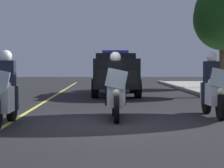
{
  "coord_description": "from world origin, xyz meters",
  "views": [
    {
      "loc": [
        9.6,
        -0.18,
        1.37
      ],
      "look_at": [
        -0.98,
        0.0,
        0.9
      ],
      "focal_mm": 67.82,
      "sensor_mm": 36.0,
      "label": 1
    }
  ],
  "objects_px": {
    "police_motorcycle_lead_right": "(116,92)",
    "police_suv": "(115,72)",
    "tree_behind_suv": "(223,19)",
    "police_motorcycle_lead_left": "(5,95)",
    "police_motorcycle_trailing": "(213,90)"
  },
  "relations": [
    {
      "from": "police_motorcycle_trailing",
      "to": "police_suv",
      "type": "xyz_separation_m",
      "value": [
        -8.1,
        -2.4,
        0.37
      ]
    },
    {
      "from": "police_motorcycle_lead_right",
      "to": "police_motorcycle_trailing",
      "type": "xyz_separation_m",
      "value": [
        -0.43,
        2.61,
        0.0
      ]
    },
    {
      "from": "police_motorcycle_trailing",
      "to": "tree_behind_suv",
      "type": "xyz_separation_m",
      "value": [
        -13.16,
        3.91,
        3.33
      ]
    },
    {
      "from": "police_motorcycle_trailing",
      "to": "police_suv",
      "type": "distance_m",
      "value": 8.45
    },
    {
      "from": "tree_behind_suv",
      "to": "police_suv",
      "type": "bearing_deg",
      "value": -51.23
    },
    {
      "from": "police_motorcycle_lead_right",
      "to": "police_motorcycle_trailing",
      "type": "relative_size",
      "value": 1.0
    },
    {
      "from": "police_motorcycle_lead_left",
      "to": "tree_behind_suv",
      "type": "distance_m",
      "value": 17.63
    },
    {
      "from": "police_motorcycle_lead_right",
      "to": "tree_behind_suv",
      "type": "bearing_deg",
      "value": 154.4
    },
    {
      "from": "police_motorcycle_trailing",
      "to": "tree_behind_suv",
      "type": "distance_m",
      "value": 14.13
    },
    {
      "from": "police_motorcycle_lead_right",
      "to": "tree_behind_suv",
      "type": "relative_size",
      "value": 0.37
    },
    {
      "from": "police_motorcycle_lead_right",
      "to": "tree_behind_suv",
      "type": "height_order",
      "value": "tree_behind_suv"
    },
    {
      "from": "police_motorcycle_lead_left",
      "to": "police_suv",
      "type": "height_order",
      "value": "police_suv"
    },
    {
      "from": "police_motorcycle_lead_right",
      "to": "police_suv",
      "type": "bearing_deg",
      "value": 178.62
    },
    {
      "from": "police_motorcycle_trailing",
      "to": "police_suv",
      "type": "bearing_deg",
      "value": -163.46
    },
    {
      "from": "police_motorcycle_lead_left",
      "to": "police_motorcycle_lead_right",
      "type": "relative_size",
      "value": 1.0
    }
  ]
}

